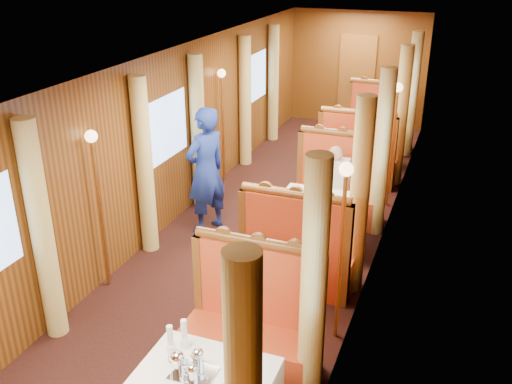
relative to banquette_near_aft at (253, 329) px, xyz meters
The scene contains 42 objects.
floor 2.63m from the banquette_near_aft, 106.79° to the left, with size 3.00×12.00×0.01m, color black, non-canonical shape.
ceiling 3.32m from the banquette_near_aft, 106.79° to the left, with size 3.00×12.00×0.01m, color silver, non-canonical shape.
wall_far 8.56m from the banquette_near_aft, 95.05° to the left, with size 3.00×2.50×0.01m, color brown, non-canonical shape.
wall_left 3.45m from the banquette_near_aft, 132.15° to the left, with size 12.00×2.50×0.01m, color brown, non-canonical shape.
wall_right 2.72m from the banquette_near_aft, 73.21° to the left, with size 12.00×2.50×0.01m, color brown, non-canonical shape.
doorway_far 8.51m from the banquette_near_aft, 95.07° to the left, with size 0.80×0.04×2.00m, color brown.
banquette_near_aft is the anchor object (origin of this frame).
table_mid 2.49m from the banquette_near_aft, 90.00° to the left, with size 1.05×0.72×0.75m, color white.
banquette_mid_fwd 1.47m from the banquette_near_aft, 90.00° to the left, with size 1.30×0.55×1.34m.
banquette_mid_aft 3.50m from the banquette_near_aft, 90.00° to the left, with size 1.30×0.55×1.34m.
table_far 5.99m from the banquette_near_aft, 90.00° to the left, with size 1.05×0.72×0.75m, color white.
banquette_far_fwd 4.97m from the banquette_near_aft, 90.00° to the left, with size 1.30×0.55×1.34m.
banquette_far_aft 7.00m from the banquette_near_aft, 90.00° to the left, with size 1.30×0.55×1.34m.
tea_tray 1.14m from the banquette_near_aft, 94.02° to the right, with size 0.34×0.26×0.01m, color silver.
teapot_left 1.19m from the banquette_near_aft, 99.94° to the right, with size 0.18×0.13×0.14m, color silver, non-canonical shape.
teapot_right 1.21m from the banquette_near_aft, 92.11° to the right, with size 0.14×0.11×0.12m, color silver, non-canonical shape.
teapot_back 1.07m from the banquette_near_aft, 94.38° to the right, with size 0.16×0.12×0.13m, color silver, non-canonical shape.
cup_inboard 1.08m from the banquette_near_aft, 111.01° to the right, with size 0.08×0.08×0.26m.
cup_outboard 0.96m from the banquette_near_aft, 109.27° to the right, with size 0.08×0.08×0.26m.
rose_vase_mid 2.54m from the banquette_near_aft, 89.17° to the left, with size 0.06×0.06×0.36m.
rose_vase_far 6.00m from the banquette_near_aft, 90.24° to the left, with size 0.06×0.06×0.36m.
curtain_left_near_b 2.27m from the banquette_near_aft, behind, with size 0.22×0.22×2.35m, color #E0C772.
window_right_near 1.62m from the banquette_near_aft, 54.07° to the right, with size 1.20×0.90×0.01m, color #81ADE3, non-canonical shape.
curtain_right_near_b 1.01m from the banquette_near_aft, 20.40° to the right, with size 0.22×0.22×2.35m, color #E0C772.
window_left_mid 3.50m from the banquette_near_aft, 131.96° to the left, with size 1.20×0.90×0.01m, color #81ADE3, non-canonical shape.
curtain_left_mid_a 2.83m from the banquette_near_aft, 141.31° to the left, with size 0.22×0.22×2.35m, color #E0C772.
curtain_left_mid_b 3.97m from the banquette_near_aft, 123.11° to the left, with size 0.22×0.22×2.35m, color #E0C772.
window_right_mid 2.79m from the banquette_near_aft, 73.53° to the left, with size 1.20×0.90×0.01m, color #81ADE3, non-canonical shape.
curtain_right_mid_a 1.97m from the banquette_near_aft, 69.73° to the left, with size 0.22×0.22×2.35m, color #E0C772.
curtain_right_mid_b 3.41m from the banquette_near_aft, 79.08° to the left, with size 0.22×0.22×2.35m, color #E0C772.
window_left_far 6.47m from the banquette_near_aft, 110.47° to the left, with size 1.20×0.90×0.01m, color #81ADE3, non-canonical shape.
curtain_left_far_a 5.67m from the banquette_near_aft, 112.25° to the left, with size 0.22×0.22×2.35m, color #E0C772.
curtain_left_far_b 7.13m from the banquette_near_aft, 107.48° to the left, with size 0.22×0.22×2.35m, color #E0C772.
window_right_far 6.12m from the banquette_near_aft, 83.00° to the left, with size 1.20×0.90×0.01m, color #81ADE3, non-canonical shape.
curtain_right_far_a 5.30m from the banquette_near_aft, 83.10° to the left, with size 0.22×0.22×2.35m, color #E0C772.
curtain_right_far_b 6.84m from the banquette_near_aft, 84.68° to the left, with size 0.22×0.22×2.35m, color #E0C772.
sconce_left_fore 2.47m from the banquette_near_aft, 161.11° to the left, with size 0.14×0.14×1.95m.
sconce_right_fore 1.37m from the banquette_near_aft, 48.54° to the left, with size 0.14×0.14×1.95m.
sconce_left_aft 4.85m from the banquette_near_aft, 116.91° to the left, with size 0.14×0.14×1.95m.
sconce_right_aft 4.39m from the banquette_near_aft, 81.28° to the left, with size 0.14×0.14×1.95m.
steward 3.02m from the banquette_near_aft, 123.45° to the left, with size 0.66×0.43×1.81m, color navy.
passenger 3.24m from the banquette_near_aft, 90.00° to the left, with size 0.40×0.44×0.76m.
Camera 1 is at (2.34, -6.64, 3.79)m, focal length 40.00 mm.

